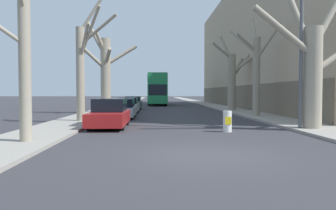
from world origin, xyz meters
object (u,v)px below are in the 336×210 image
street_tree_right_0 (312,66)px  lamp_post (300,17)px  street_tree_right_1 (256,70)px  street_tree_left_0 (22,39)px  double_decker_bus (157,88)px  street_tree_left_2 (105,71)px  parked_car_3 (133,103)px  parked_car_0 (110,114)px  street_tree_right_2 (233,77)px  street_tree_left_1 (82,67)px  parked_car_2 (128,106)px  parked_car_1 (122,109)px  traffic_bollard (227,121)px

street_tree_right_0 → lamp_post: size_ratio=0.73×
lamp_post → street_tree_right_1: bearing=85.7°
street_tree_left_0 → lamp_post: lamp_post is taller
street_tree_right_1 → double_decker_bus: 24.28m
street_tree_left_2 → parked_car_3: size_ratio=1.76×
parked_car_0 → parked_car_3: size_ratio=0.99×
street_tree_right_2 → lamp_post: lamp_post is taller
street_tree_left_1 → lamp_post: 11.88m
street_tree_right_1 → parked_car_2: street_tree_right_1 is taller
lamp_post → street_tree_right_2: bearing=87.2°
street_tree_left_2 → street_tree_left_0: bearing=-90.7°
parked_car_2 → lamp_post: size_ratio=0.46×
parked_car_0 → parked_car_1: parked_car_0 is taller
street_tree_left_1 → street_tree_right_0: (11.49, -4.40, -0.29)m
street_tree_left_1 → parked_car_0: 4.16m
street_tree_left_1 → traffic_bollard: (7.45, -4.84, -2.80)m
traffic_bollard → street_tree_left_1: bearing=147.0°
street_tree_left_2 → lamp_post: lamp_post is taller
parked_car_2 → traffic_bollard: parked_car_2 is taller
street_tree_left_2 → street_tree_right_2: bearing=14.1°
street_tree_right_0 → parked_car_3: 22.01m
street_tree_left_2 → lamp_post: 17.07m
street_tree_left_1 → traffic_bollard: street_tree_left_1 is taller
parked_car_0 → parked_car_3: parked_car_0 is taller
street_tree_left_1 → street_tree_left_2: 8.64m
street_tree_left_0 → street_tree_right_1: 16.83m
street_tree_left_1 → street_tree_right_0: size_ratio=1.06×
parked_car_3 → lamp_post: lamp_post is taller
double_decker_bus → parked_car_2: bearing=-98.2°
parked_car_3 → lamp_post: (8.90, -19.78, 4.55)m
street_tree_right_0 → parked_car_1: 12.53m
street_tree_left_1 → street_tree_right_1: bearing=19.0°
parked_car_0 → parked_car_2: 11.58m
double_decker_bus → street_tree_left_1: bearing=-99.5°
street_tree_left_2 → parked_car_1: 6.35m
street_tree_left_0 → parked_car_3: bearing=84.9°
lamp_post → street_tree_right_0: bearing=8.0°
street_tree_left_2 → parked_car_2: street_tree_left_2 is taller
traffic_bollard → lamp_post: bearing=5.9°
street_tree_left_0 → parked_car_0: size_ratio=1.84×
street_tree_right_0 → street_tree_right_1: bearing=90.2°
street_tree_right_1 → parked_car_2: bearing=152.3°
parked_car_0 → lamp_post: (8.90, -1.87, 4.53)m
street_tree_left_0 → parked_car_2: size_ratio=1.90×
double_decker_bus → parked_car_0: double_decker_bus is taller
double_decker_bus → parked_car_1: bearing=-96.3°
street_tree_left_1 → street_tree_left_2: bearing=89.8°
parked_car_0 → lamp_post: size_ratio=0.47×
parked_car_0 → street_tree_left_2: bearing=99.5°
street_tree_left_1 → parked_car_3: 15.63m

